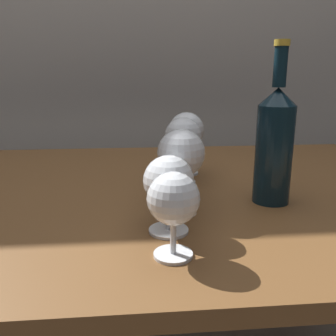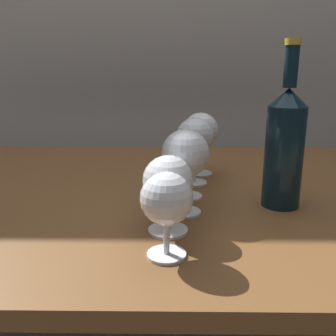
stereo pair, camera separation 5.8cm
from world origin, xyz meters
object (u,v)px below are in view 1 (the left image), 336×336
(wine_glass_pinot, at_px, (173,201))
(wine_bottle, at_px, (274,143))
(wine_glass_merlot, at_px, (186,131))
(wine_glass_cabernet, at_px, (181,155))
(wine_glass_rose, at_px, (183,138))
(wine_glass_white, at_px, (179,151))
(wine_glass_port, at_px, (168,183))

(wine_glass_pinot, height_order, wine_bottle, wine_bottle)
(wine_glass_merlot, bearing_deg, wine_glass_pinot, -100.36)
(wine_glass_cabernet, relative_size, wine_glass_rose, 1.01)
(wine_glass_white, bearing_deg, wine_bottle, -13.58)
(wine_glass_port, height_order, wine_glass_white, wine_glass_white)
(wine_glass_pinot, height_order, wine_glass_port, wine_glass_port)
(wine_glass_port, bearing_deg, wine_glass_white, 77.62)
(wine_glass_port, distance_m, wine_glass_cabernet, 0.09)
(wine_glass_merlot, bearing_deg, wine_bottle, -57.36)
(wine_glass_port, distance_m, wine_bottle, 0.26)
(wine_glass_white, xyz_separation_m, wine_glass_rose, (0.02, 0.10, 0.01))
(wine_glass_white, xyz_separation_m, wine_bottle, (0.19, -0.05, 0.02))
(wine_glass_merlot, bearing_deg, wine_glass_white, -102.75)
(wine_glass_rose, relative_size, wine_bottle, 0.50)
(wine_glass_port, bearing_deg, wine_glass_cabernet, 69.61)
(wine_glass_cabernet, xyz_separation_m, wine_glass_white, (0.01, 0.09, -0.01))
(wine_glass_port, distance_m, wine_glass_merlot, 0.37)
(wine_glass_pinot, relative_size, wine_glass_rose, 0.80)
(wine_glass_cabernet, height_order, wine_glass_rose, wine_glass_cabernet)
(wine_glass_cabernet, xyz_separation_m, wine_glass_merlot, (0.05, 0.27, 0.00))
(wine_bottle, bearing_deg, wine_glass_merlot, 122.64)
(wine_glass_pinot, distance_m, wine_glass_rose, 0.37)
(wine_bottle, bearing_deg, wine_glass_white, 166.42)
(wine_glass_pinot, distance_m, wine_glass_white, 0.26)
(wine_glass_port, distance_m, wine_glass_white, 0.18)
(wine_glass_pinot, distance_m, wine_glass_port, 0.08)
(wine_glass_cabernet, relative_size, wine_glass_white, 1.12)
(wine_glass_rose, relative_size, wine_glass_merlot, 0.98)
(wine_glass_cabernet, bearing_deg, wine_glass_merlot, 79.91)
(wine_glass_port, height_order, wine_glass_merlot, wine_glass_merlot)
(wine_bottle, bearing_deg, wine_glass_port, -150.30)
(wine_glass_rose, height_order, wine_glass_merlot, wine_glass_merlot)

